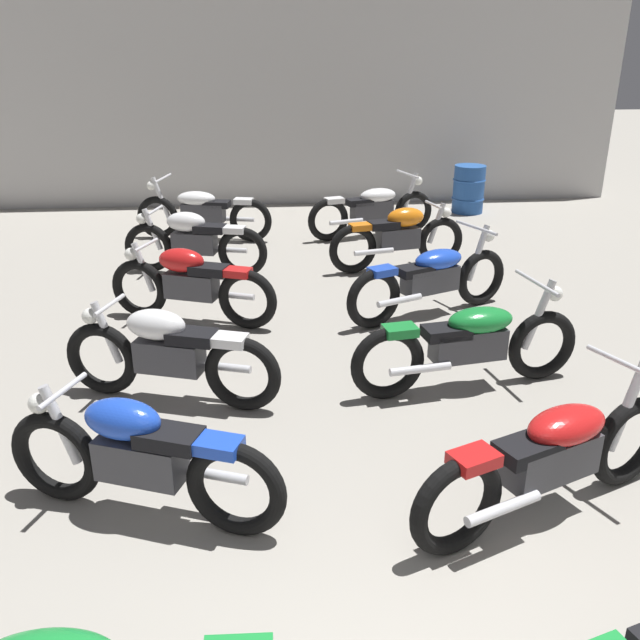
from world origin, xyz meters
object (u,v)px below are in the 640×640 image
(motorcycle_left_row_2, at_px, (169,353))
(motorcycle_right_row_1, at_px, (553,456))
(motorcycle_left_row_5, at_px, (203,211))
(motorcycle_right_row_4, at_px, (399,236))
(motorcycle_left_row_3, at_px, (191,283))
(motorcycle_right_row_5, at_px, (373,208))
(motorcycle_right_row_3, at_px, (431,278))
(motorcycle_left_row_1, at_px, (139,456))
(oil_drum, at_px, (469,189))
(motorcycle_right_row_2, at_px, (470,342))
(motorcycle_left_row_4, at_px, (194,241))

(motorcycle_left_row_2, height_order, motorcycle_right_row_1, motorcycle_right_row_1)
(motorcycle_left_row_5, relative_size, motorcycle_right_row_4, 1.10)
(motorcycle_right_row_1, bearing_deg, motorcycle_left_row_5, 111.11)
(motorcycle_left_row_3, xyz_separation_m, motorcycle_right_row_5, (2.57, 3.40, -0.01))
(motorcycle_right_row_3, bearing_deg, motorcycle_left_row_1, -129.31)
(motorcycle_right_row_1, distance_m, oil_drum, 8.70)
(motorcycle_left_row_1, bearing_deg, motorcycle_right_row_2, 30.59)
(motorcycle_right_row_1, xyz_separation_m, motorcycle_right_row_4, (0.05, 5.29, 0.01))
(motorcycle_left_row_5, distance_m, oil_drum, 4.90)
(motorcycle_right_row_1, bearing_deg, motorcycle_left_row_2, 145.96)
(motorcycle_left_row_4, xyz_separation_m, motorcycle_right_row_2, (2.69, -3.52, -0.01))
(motorcycle_left_row_3, distance_m, motorcycle_right_row_4, 3.15)
(motorcycle_right_row_5, bearing_deg, motorcycle_right_row_2, -89.78)
(motorcycle_left_row_3, xyz_separation_m, motorcycle_left_row_4, (-0.10, 1.72, 0.00))
(motorcycle_left_row_3, relative_size, motorcycle_left_row_4, 0.97)
(motorcycle_right_row_1, xyz_separation_m, motorcycle_right_row_5, (-0.03, 6.98, 0.00))
(motorcycle_right_row_2, xyz_separation_m, motorcycle_right_row_4, (0.06, 3.50, 0.01))
(motorcycle_left_row_3, bearing_deg, motorcycle_left_row_5, 91.80)
(motorcycle_right_row_1, bearing_deg, motorcycle_left_row_4, 117.03)
(motorcycle_left_row_4, relative_size, motorcycle_right_row_5, 0.92)
(motorcycle_left_row_4, bearing_deg, motorcycle_left_row_5, 90.13)
(motorcycle_left_row_5, relative_size, motorcycle_right_row_5, 1.01)
(motorcycle_left_row_2, xyz_separation_m, motorcycle_right_row_4, (2.69, 3.50, 0.00))
(motorcycle_left_row_2, xyz_separation_m, motorcycle_right_row_3, (2.71, 1.77, -0.01))
(motorcycle_left_row_2, relative_size, motorcycle_right_row_2, 0.88)
(oil_drum, bearing_deg, motorcycle_left_row_4, -145.92)
(motorcycle_left_row_1, xyz_separation_m, motorcycle_left_row_3, (0.04, 3.35, 0.00))
(motorcycle_right_row_1, xyz_separation_m, motorcycle_right_row_3, (0.08, 3.55, 0.00))
(motorcycle_right_row_1, bearing_deg, motorcycle_right_row_5, 90.25)
(motorcycle_left_row_3, relative_size, motorcycle_right_row_2, 0.87)
(motorcycle_left_row_3, distance_m, motorcycle_left_row_5, 3.44)
(motorcycle_left_row_2, bearing_deg, motorcycle_right_row_5, 63.41)
(motorcycle_right_row_2, bearing_deg, oil_drum, 73.47)
(motorcycle_left_row_3, distance_m, motorcycle_right_row_1, 4.43)
(motorcycle_left_row_2, xyz_separation_m, oil_drum, (4.61, 6.69, -0.03))
(motorcycle_right_row_2, relative_size, oil_drum, 2.54)
(motorcycle_right_row_1, relative_size, motorcycle_right_row_2, 0.95)
(motorcycle_right_row_4, bearing_deg, motorcycle_right_row_2, -90.99)
(motorcycle_right_row_4, relative_size, motorcycle_right_row_5, 0.92)
(motorcycle_left_row_2, bearing_deg, motorcycle_left_row_3, 88.91)
(motorcycle_left_row_5, bearing_deg, motorcycle_right_row_4, -32.14)
(motorcycle_left_row_3, distance_m, motorcycle_right_row_3, 2.68)
(motorcycle_left_row_4, relative_size, motorcycle_right_row_4, 1.00)
(motorcycle_left_row_1, height_order, motorcycle_right_row_3, motorcycle_right_row_3)
(motorcycle_left_row_1, relative_size, motorcycle_left_row_4, 0.97)
(motorcycle_right_row_1, relative_size, motorcycle_right_row_4, 1.05)
(motorcycle_left_row_5, bearing_deg, motorcycle_right_row_3, -51.25)
(motorcycle_right_row_1, bearing_deg, motorcycle_right_row_3, 88.78)
(motorcycle_right_row_3, xyz_separation_m, motorcycle_right_row_5, (-0.11, 3.44, 0.00))
(motorcycle_left_row_5, distance_m, motorcycle_right_row_1, 7.52)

